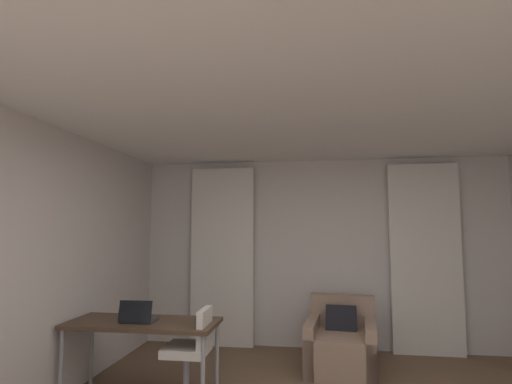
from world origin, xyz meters
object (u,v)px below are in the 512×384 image
(desk_chair, at_px, (191,362))
(laptop, at_px, (138,318))
(desk, at_px, (143,327))
(armchair, at_px, (341,345))

(desk_chair, height_order, laptop, laptop)
(desk, height_order, desk_chair, desk_chair)
(armchair, height_order, desk, armchair)
(desk_chair, bearing_deg, laptop, 179.30)
(desk, distance_m, desk_chair, 0.58)
(desk_chair, bearing_deg, desk, 172.24)
(desk, bearing_deg, desk_chair, -7.76)
(armchair, distance_m, laptop, 2.34)
(desk_chair, distance_m, laptop, 0.66)
(desk, xyz_separation_m, desk_chair, (0.51, -0.07, -0.28))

